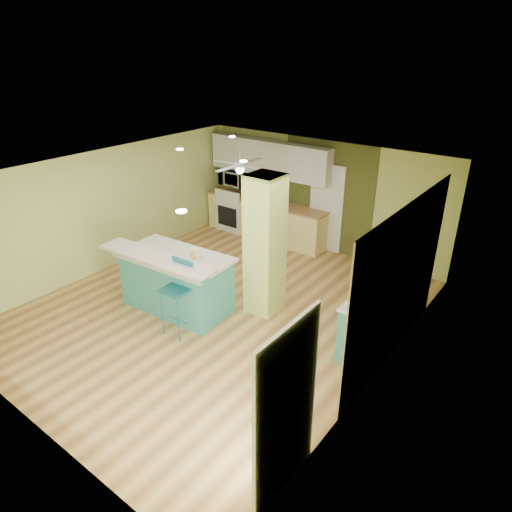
# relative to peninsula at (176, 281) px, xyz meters

# --- Properties ---
(floor) EXTENTS (6.00, 7.00, 0.01)m
(floor) POSITION_rel_peninsula_xyz_m (0.62, 0.43, -0.56)
(floor) COLOR #915F32
(floor) RESTS_ON ground
(ceiling) EXTENTS (6.00, 7.00, 0.01)m
(ceiling) POSITION_rel_peninsula_xyz_m (0.62, 0.43, 1.95)
(ceiling) COLOR white
(ceiling) RESTS_ON wall_back
(wall_back) EXTENTS (6.00, 0.01, 2.50)m
(wall_back) POSITION_rel_peninsula_xyz_m (0.62, 3.94, 0.69)
(wall_back) COLOR #B7C368
(wall_back) RESTS_ON floor
(wall_front) EXTENTS (6.00, 0.01, 2.50)m
(wall_front) POSITION_rel_peninsula_xyz_m (0.62, -3.07, 0.69)
(wall_front) COLOR #B7C368
(wall_front) RESTS_ON floor
(wall_left) EXTENTS (0.01, 7.00, 2.50)m
(wall_left) POSITION_rel_peninsula_xyz_m (-2.39, 0.43, 0.69)
(wall_left) COLOR #B7C368
(wall_left) RESTS_ON floor
(wall_right) EXTENTS (0.01, 7.00, 2.50)m
(wall_right) POSITION_rel_peninsula_xyz_m (3.62, 0.43, 0.69)
(wall_right) COLOR #B7C368
(wall_right) RESTS_ON floor
(wood_panel) EXTENTS (0.02, 3.40, 2.50)m
(wood_panel) POSITION_rel_peninsula_xyz_m (3.61, 1.03, 0.69)
(wood_panel) COLOR #987656
(wood_panel) RESTS_ON floor
(olive_accent) EXTENTS (2.20, 0.02, 2.50)m
(olive_accent) POSITION_rel_peninsula_xyz_m (0.82, 3.92, 0.69)
(olive_accent) COLOR #454B1E
(olive_accent) RESTS_ON floor
(interior_door) EXTENTS (0.82, 0.05, 2.00)m
(interior_door) POSITION_rel_peninsula_xyz_m (0.82, 3.89, 0.44)
(interior_door) COLOR white
(interior_door) RESTS_ON floor
(french_door) EXTENTS (0.04, 1.08, 2.10)m
(french_door) POSITION_rel_peninsula_xyz_m (3.59, -1.87, 0.49)
(french_door) COLOR white
(french_door) RESTS_ON floor
(column) EXTENTS (0.55, 0.55, 2.50)m
(column) POSITION_rel_peninsula_xyz_m (1.27, 0.93, 0.69)
(column) COLOR #BAD562
(column) RESTS_ON floor
(kitchen_run) EXTENTS (3.25, 0.63, 0.94)m
(kitchen_run) POSITION_rel_peninsula_xyz_m (-0.68, 3.63, -0.09)
(kitchen_run) COLOR #EDD77C
(kitchen_run) RESTS_ON floor
(stove) EXTENTS (0.76, 0.66, 1.08)m
(stove) POSITION_rel_peninsula_xyz_m (-1.63, 3.62, -0.10)
(stove) COLOR white
(stove) RESTS_ON floor
(upper_cabinets) EXTENTS (3.20, 0.34, 0.80)m
(upper_cabinets) POSITION_rel_peninsula_xyz_m (-0.68, 3.75, 1.39)
(upper_cabinets) COLOR silver
(upper_cabinets) RESTS_ON wall_back
(microwave) EXTENTS (0.70, 0.48, 0.39)m
(microwave) POSITION_rel_peninsula_xyz_m (-1.63, 3.63, 0.79)
(microwave) COLOR silver
(microwave) RESTS_ON wall_back
(ceiling_fan) EXTENTS (1.41, 1.41, 0.61)m
(ceiling_fan) POSITION_rel_peninsula_xyz_m (-0.48, 2.43, 1.52)
(ceiling_fan) COLOR silver
(ceiling_fan) RESTS_ON ceiling
(pendant_lamp) EXTENTS (0.14, 0.14, 0.69)m
(pendant_lamp) POSITION_rel_peninsula_xyz_m (3.27, 1.18, 1.33)
(pendant_lamp) COLOR silver
(pendant_lamp) RESTS_ON ceiling
(wall_decor) EXTENTS (0.03, 0.90, 0.70)m
(wall_decor) POSITION_rel_peninsula_xyz_m (3.58, 1.23, 0.99)
(wall_decor) COLOR brown
(wall_decor) RESTS_ON wood_panel
(peninsula) EXTENTS (2.29, 1.34, 1.21)m
(peninsula) POSITION_rel_peninsula_xyz_m (0.00, 0.00, 0.00)
(peninsula) COLOR teal
(peninsula) RESTS_ON floor
(bar_stool) EXTENTS (0.45, 0.45, 1.30)m
(bar_stool) POSITION_rel_peninsula_xyz_m (0.59, -0.46, 0.31)
(bar_stool) COLOR #1D6C86
(bar_stool) RESTS_ON floor
(side_counter) EXTENTS (0.63, 1.49, 0.96)m
(side_counter) POSITION_rel_peninsula_xyz_m (3.32, 1.05, -0.08)
(side_counter) COLOR teal
(side_counter) RESTS_ON floor
(fruit_bowl) EXTENTS (0.38, 0.38, 0.07)m
(fruit_bowl) POSITION_rel_peninsula_xyz_m (-0.22, 3.63, 0.42)
(fruit_bowl) COLOR #3A2817
(fruit_bowl) RESTS_ON kitchen_run
(canister) EXTENTS (0.16, 0.16, 0.18)m
(canister) POSITION_rel_peninsula_xyz_m (0.37, 0.16, 0.58)
(canister) COLOR yellow
(canister) RESTS_ON peninsula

